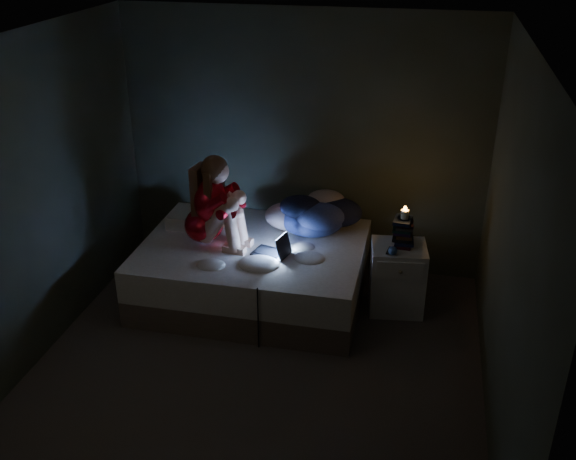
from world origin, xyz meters
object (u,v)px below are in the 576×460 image
(nightstand, at_px, (397,278))
(candle, at_px, (405,215))
(woman, at_px, (202,199))
(laptop, at_px, (270,243))
(bed, at_px, (253,271))
(phone, at_px, (390,250))

(nightstand, height_order, candle, candle)
(woman, xyz_separation_m, laptop, (0.65, -0.09, -0.33))
(woman, relative_size, candle, 11.06)
(bed, bearing_deg, woman, -172.06)
(woman, distance_m, phone, 1.75)
(bed, xyz_separation_m, nightstand, (1.35, 0.09, 0.04))
(candle, distance_m, phone, 0.34)
(candle, bearing_deg, phone, -124.06)
(bed, height_order, phone, phone)
(bed, bearing_deg, candle, 5.39)
(nightstand, height_order, phone, phone)
(laptop, distance_m, phone, 1.07)
(woman, bearing_deg, phone, 8.88)
(woman, xyz_separation_m, phone, (1.71, 0.04, -0.35))
(woman, distance_m, laptop, 0.74)
(bed, relative_size, phone, 14.68)
(phone, bearing_deg, bed, -164.63)
(woman, relative_size, laptop, 2.79)
(laptop, bearing_deg, phone, 21.86)
(bed, bearing_deg, phone, -0.80)
(woman, height_order, nightstand, woman)
(laptop, height_order, nightstand, laptop)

